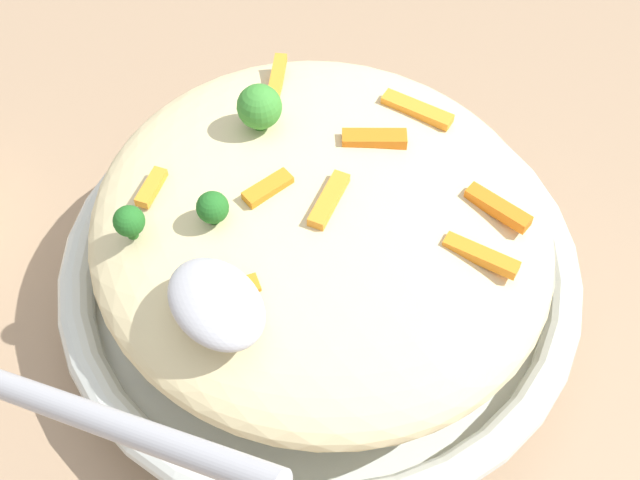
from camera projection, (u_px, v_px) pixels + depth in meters
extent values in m
plane|color=#9E7F60|center=(320.00, 299.00, 0.53)|extent=(2.40, 2.40, 0.00)
cylinder|color=silver|center=(320.00, 288.00, 0.52)|extent=(0.28, 0.28, 0.03)
torus|color=silver|center=(320.00, 266.00, 0.50)|extent=(0.30, 0.30, 0.02)
torus|color=black|center=(320.00, 262.00, 0.50)|extent=(0.29, 0.29, 0.00)
ellipsoid|color=beige|center=(320.00, 228.00, 0.47)|extent=(0.26, 0.25, 0.06)
cube|color=orange|center=(151.00, 187.00, 0.46)|extent=(0.02, 0.02, 0.01)
cube|color=orange|center=(228.00, 293.00, 0.42)|extent=(0.02, 0.03, 0.01)
cube|color=orange|center=(322.00, 205.00, 0.44)|extent=(0.02, 0.04, 0.01)
cube|color=orange|center=(498.00, 208.00, 0.45)|extent=(0.04, 0.02, 0.01)
cube|color=orange|center=(417.00, 110.00, 0.49)|extent=(0.04, 0.02, 0.01)
cube|color=orange|center=(277.00, 80.00, 0.50)|extent=(0.03, 0.03, 0.01)
cube|color=orange|center=(374.00, 139.00, 0.47)|extent=(0.03, 0.03, 0.01)
cube|color=orange|center=(268.00, 188.00, 0.45)|extent=(0.01, 0.03, 0.01)
cube|color=orange|center=(481.00, 255.00, 0.43)|extent=(0.04, 0.02, 0.01)
cylinder|color=#377928|center=(261.00, 122.00, 0.48)|extent=(0.01, 0.01, 0.01)
sphere|color=#3D8E33|center=(259.00, 107.00, 0.47)|extent=(0.02, 0.02, 0.02)
cylinder|color=#205B1C|center=(132.00, 232.00, 0.44)|extent=(0.01, 0.01, 0.01)
sphere|color=#236B23|center=(129.00, 221.00, 0.43)|extent=(0.02, 0.02, 0.02)
cylinder|color=#205B1C|center=(214.00, 217.00, 0.44)|extent=(0.01, 0.01, 0.01)
sphere|color=#236B23|center=(213.00, 207.00, 0.43)|extent=(0.02, 0.02, 0.02)
ellipsoid|color=#B7B7BC|center=(216.00, 304.00, 0.40)|extent=(0.06, 0.04, 0.02)
cylinder|color=#B7B7BC|center=(105.00, 422.00, 0.34)|extent=(0.15, 0.08, 0.07)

